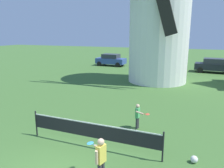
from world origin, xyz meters
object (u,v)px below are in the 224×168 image
object	(u,v)px
tennis_net	(92,131)
parked_car_black	(214,65)
player_near	(101,157)
stray_ball	(194,159)
parked_car_red	(163,62)
windmill	(160,7)
parked_car_blue	(111,60)
player_far	(138,115)

from	to	relation	value
tennis_net	parked_car_black	distance (m)	20.27
player_near	stray_ball	distance (m)	3.30
parked_car_red	parked_car_black	size ratio (longest dim) A/B	1.03
parked_car_red	parked_car_black	distance (m)	5.80
windmill	stray_ball	bearing A→B (deg)	-73.82
tennis_net	player_near	xyz separation A→B (m)	(1.12, -1.68, 0.09)
player_near	parked_car_blue	distance (m)	23.55
stray_ball	parked_car_black	bearing A→B (deg)	85.86
parked_car_red	tennis_net	bearing A→B (deg)	-88.02
tennis_net	stray_ball	world-z (taller)	tennis_net
tennis_net	windmill	bearing A→B (deg)	89.90
stray_ball	parked_car_red	size ratio (longest dim) A/B	0.06
parked_car_blue	parked_car_black	size ratio (longest dim) A/B	0.96
windmill	tennis_net	bearing A→B (deg)	-90.10
parked_car_black	parked_car_red	bearing A→B (deg)	172.51
player_near	parked_car_blue	bearing A→B (deg)	111.44
tennis_net	parked_car_blue	size ratio (longest dim) A/B	1.37
windmill	parked_car_blue	size ratio (longest dim) A/B	3.51
player_near	parked_car_blue	size ratio (longest dim) A/B	0.35
windmill	parked_car_blue	distance (m)	11.95
player_near	stray_ball	world-z (taller)	player_near
windmill	parked_car_red	xyz separation A→B (m)	(-0.73, 7.55, -5.61)
player_far	parked_car_black	world-z (taller)	parked_car_black
player_near	parked_car_red	bearing A→B (deg)	94.73
tennis_net	parked_car_red	distance (m)	20.40
windmill	parked_car_blue	world-z (taller)	windmill
player_far	stray_ball	distance (m)	3.21
player_near	player_far	distance (m)	3.97
parked_car_red	parked_car_black	world-z (taller)	same
windmill	parked_car_red	bearing A→B (deg)	95.52
parked_car_red	parked_car_blue	bearing A→B (deg)	-178.78
player_far	parked_car_blue	world-z (taller)	parked_car_blue
stray_ball	parked_car_black	distance (m)	19.35
player_near	player_far	size ratio (longest dim) A/B	1.18
tennis_net	parked_car_black	xyz separation A→B (m)	(5.05, 19.63, 0.12)
tennis_net	stray_ball	bearing A→B (deg)	5.42
windmill	tennis_net	world-z (taller)	windmill
parked_car_blue	parked_car_black	distance (m)	12.55
windmill	parked_car_red	size ratio (longest dim) A/B	3.26
player_near	parked_car_black	size ratio (longest dim) A/B	0.33
tennis_net	parked_car_blue	world-z (taller)	parked_car_blue
parked_car_red	parked_car_black	bearing A→B (deg)	-7.49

